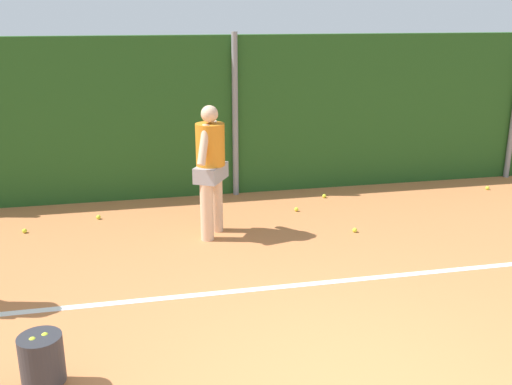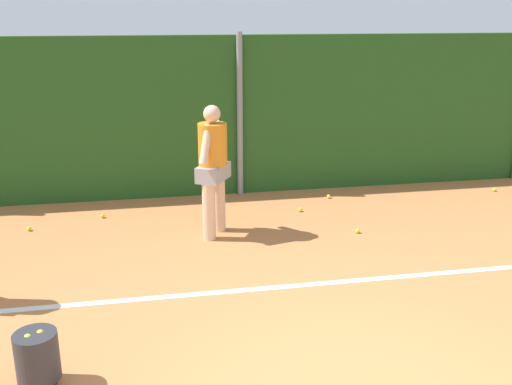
# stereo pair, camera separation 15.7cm
# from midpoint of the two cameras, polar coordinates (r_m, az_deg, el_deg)

# --- Properties ---
(ground_plane) EXTENTS (28.08, 28.08, 0.00)m
(ground_plane) POSITION_cam_midpoint_polar(r_m,az_deg,el_deg) (6.39, 5.15, -10.99)
(ground_plane) COLOR #C67542
(hedge_fence_backdrop) EXTENTS (18.25, 0.25, 2.68)m
(hedge_fence_backdrop) POSITION_cam_midpoint_polar(r_m,az_deg,el_deg) (9.93, -1.30, 7.54)
(hedge_fence_backdrop) COLOR #23511E
(hedge_fence_backdrop) RESTS_ON ground_plane
(fence_post_center) EXTENTS (0.10, 0.10, 2.73)m
(fence_post_center) POSITION_cam_midpoint_polar(r_m,az_deg,el_deg) (9.75, -1.13, 7.53)
(fence_post_center) COLOR gray
(fence_post_center) RESTS_ON ground_plane
(court_baseline_paint) EXTENTS (13.34, 0.10, 0.01)m
(court_baseline_paint) POSITION_cam_midpoint_polar(r_m,az_deg,el_deg) (6.78, 4.10, -9.17)
(court_baseline_paint) COLOR white
(court_baseline_paint) RESTS_ON ground_plane
(player_backcourt_far) EXTENTS (0.54, 0.69, 1.84)m
(player_backcourt_far) POSITION_cam_midpoint_polar(r_m,az_deg,el_deg) (7.96, -3.68, 2.83)
(player_backcourt_far) COLOR beige
(player_backcourt_far) RESTS_ON ground_plane
(ball_hopper) EXTENTS (0.36, 0.36, 0.51)m
(ball_hopper) POSITION_cam_midpoint_polar(r_m,az_deg,el_deg) (5.30, -19.92, -14.88)
(ball_hopper) COLOR #2D2D33
(ball_hopper) RESTS_ON ground_plane
(tennis_ball_0) EXTENTS (0.07, 0.07, 0.07)m
(tennis_ball_0) POSITION_cam_midpoint_polar(r_m,az_deg,el_deg) (9.19, -14.39, -2.24)
(tennis_ball_0) COLOR #CCDB33
(tennis_ball_0) RESTS_ON ground_plane
(tennis_ball_1) EXTENTS (0.07, 0.07, 0.07)m
(tennis_ball_1) POSITION_cam_midpoint_polar(r_m,az_deg,el_deg) (8.97, -20.97, -3.35)
(tennis_ball_1) COLOR #CCDB33
(tennis_ball_1) RESTS_ON ground_plane
(tennis_ball_5) EXTENTS (0.07, 0.07, 0.07)m
(tennis_ball_5) POSITION_cam_midpoint_polar(r_m,az_deg,el_deg) (9.21, 4.84, -1.69)
(tennis_ball_5) COLOR #CCDB33
(tennis_ball_5) RESTS_ON ground_plane
(tennis_ball_6) EXTENTS (0.07, 0.07, 0.07)m
(tennis_ball_6) POSITION_cam_midpoint_polar(r_m,az_deg,el_deg) (8.44, 10.49, -3.74)
(tennis_ball_6) COLOR #CCDB33
(tennis_ball_6) RESTS_ON ground_plane
(tennis_ball_8) EXTENTS (0.07, 0.07, 0.07)m
(tennis_ball_8) POSITION_cam_midpoint_polar(r_m,az_deg,el_deg) (9.91, 7.62, -0.40)
(tennis_ball_8) COLOR #CCDB33
(tennis_ball_8) RESTS_ON ground_plane
(tennis_ball_9) EXTENTS (0.07, 0.07, 0.07)m
(tennis_ball_9) POSITION_cam_midpoint_polar(r_m,az_deg,el_deg) (11.07, 22.79, 0.26)
(tennis_ball_9) COLOR #CCDB33
(tennis_ball_9) RESTS_ON ground_plane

